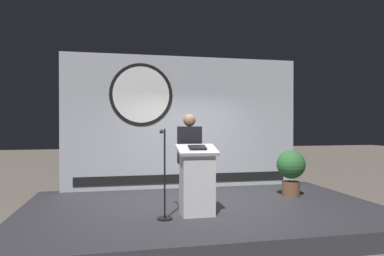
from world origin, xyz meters
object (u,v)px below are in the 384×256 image
(speaker_person, at_px, (189,160))
(potted_plant, at_px, (291,169))
(microphone_stand, at_px, (164,187))
(podium, at_px, (197,181))

(speaker_person, distance_m, potted_plant, 2.32)
(speaker_person, xyz_separation_m, potted_plant, (2.23, 0.55, -0.28))
(microphone_stand, bearing_deg, speaker_person, 47.77)
(podium, bearing_deg, potted_plant, 24.99)
(podium, bearing_deg, speaker_person, 93.49)
(microphone_stand, height_order, potted_plant, microphone_stand)
(potted_plant, bearing_deg, speaker_person, -166.24)
(potted_plant, bearing_deg, podium, -155.01)
(speaker_person, height_order, potted_plant, speaker_person)
(speaker_person, xyz_separation_m, microphone_stand, (-0.52, -0.57, -0.35))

